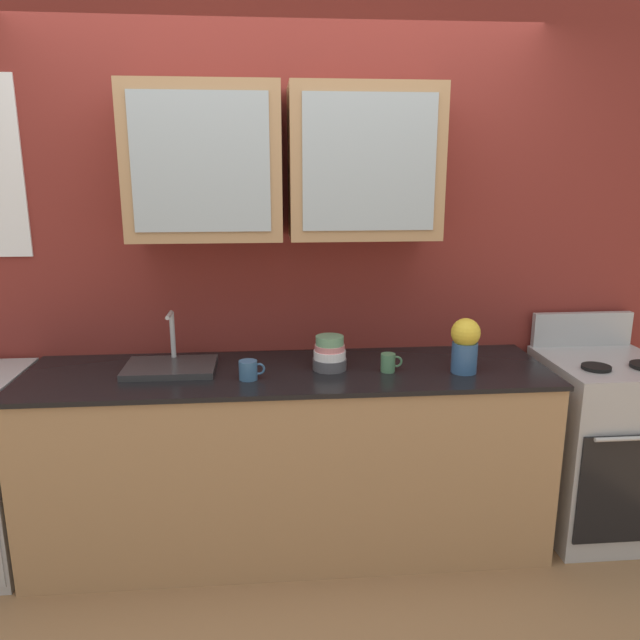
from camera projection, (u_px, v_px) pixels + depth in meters
The scene contains 9 objects.
ground_plane at pixel (291, 540), 3.06m from camera, with size 10.00×10.00×0.00m, color #936B47.
back_wall_unit at pixel (283, 230), 3.02m from camera, with size 4.52×0.46×2.88m.
counter at pixel (290, 458), 2.96m from camera, with size 2.46×0.66×0.90m.
stove_range at pixel (599, 445), 3.09m from camera, with size 0.57×0.65×1.08m.
sink_faucet at pixel (171, 366), 2.84m from camera, with size 0.42×0.30×0.26m.
bowl_stack at pixel (330, 354), 2.84m from camera, with size 0.16×0.16×0.16m.
vase at pixel (465, 344), 2.79m from camera, with size 0.13×0.13×0.26m.
cup_near_sink at pixel (249, 370), 2.71m from camera, with size 0.12×0.08×0.09m.
cup_near_bowls at pixel (389, 363), 2.82m from camera, with size 0.10×0.07×0.09m.
Camera 1 is at (-0.09, -2.71, 1.82)m, focal length 34.08 mm.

